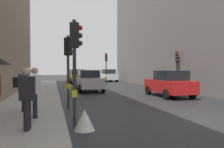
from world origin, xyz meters
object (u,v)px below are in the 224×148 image
Objects in this scene: traffic_light_mid_street at (177,63)px; car_silver_hatchback at (89,81)px; traffic_light_far_median at (106,63)px; pedestrian_with_black_backpack at (34,89)px; car_green_estate at (75,75)px; car_red_sedan at (169,84)px; pedestrian_in_dark_coat at (27,96)px; car_white_compact at (108,75)px; warning_sign_triangle at (84,120)px; traffic_light_near_right at (69,58)px; traffic_light_near_left at (75,52)px; car_yellow_taxi at (78,76)px; pedestrian_with_grey_backpack at (23,87)px.

traffic_light_mid_street is 7.36m from car_silver_hatchback.
traffic_light_far_median reaches higher than pedestrian_with_black_backpack.
car_green_estate is 16.65m from car_silver_hatchback.
car_silver_hatchback is 1.00× the size of car_red_sedan.
pedestrian_in_dark_coat is at bearing -109.30° from traffic_light_far_median.
car_green_estate and car_white_compact have the same top height.
traffic_light_far_median is at bearing -74.42° from car_green_estate.
warning_sign_triangle is at bearing -132.15° from traffic_light_mid_street.
car_silver_hatchback is at bearing 74.72° from traffic_light_near_right.
pedestrian_with_black_backpack is at bearing -141.63° from traffic_light_mid_street.
traffic_light_near_left is at bearing -138.13° from car_red_sedan.
car_red_sedan reaches higher than warning_sign_triangle.
traffic_light_near_left is at bearing 103.00° from warning_sign_triangle.
traffic_light_near_left reaches higher than car_yellow_taxi.
warning_sign_triangle is (-6.86, -25.52, -0.55)m from car_white_compact.
traffic_light_near_right reaches higher than pedestrian_with_grey_backpack.
traffic_light_near_right is 15.85m from traffic_light_far_median.
warning_sign_triangle is at bearing -105.04° from car_white_compact.
car_green_estate is 2.43× the size of pedestrian_in_dark_coat.
pedestrian_with_grey_backpack is at bearing -102.18° from car_yellow_taxi.
traffic_light_mid_street is (9.01, 8.89, -0.14)m from traffic_light_near_left.
traffic_light_near_left is 0.84× the size of car_red_sedan.
car_yellow_taxi is 2.40× the size of pedestrian_with_grey_backpack.
traffic_light_near_left reaches higher than traffic_light_near_right.
pedestrian_with_grey_backpack is at bearing -154.98° from car_red_sedan.
car_white_compact is (0.21, 18.53, 0.00)m from car_red_sedan.
car_white_compact is 24.33m from pedestrian_with_grey_backpack.
pedestrian_with_black_backpack is at bearing -69.70° from pedestrian_with_grey_backpack.
car_silver_hatchback is (-6.82, 2.37, -1.42)m from traffic_light_mid_street.
car_green_estate is 2.43× the size of pedestrian_with_grey_backpack.
traffic_light_far_median is (5.29, 14.94, 0.18)m from traffic_light_near_right.
pedestrian_in_dark_coat is (-1.43, -1.01, -1.31)m from traffic_light_near_left.
car_silver_hatchback is at bearing 78.99° from traffic_light_near_left.
pedestrian_with_black_backpack and pedestrian_in_dark_coat have the same top height.
traffic_light_far_median reaches higher than car_red_sedan.
car_green_estate is 5.53m from car_white_compact.
traffic_light_near_left is 2.19m from pedestrian_in_dark_coat.
pedestrian_with_black_backpack is at bearing 154.88° from traffic_light_near_left.
traffic_light_near_right is at bearing 61.68° from pedestrian_with_black_backpack.
warning_sign_triangle is at bearing -54.03° from pedestrian_with_grey_backpack.
pedestrian_in_dark_coat is (-8.28, -7.15, 0.25)m from car_red_sedan.
traffic_light_mid_street is at bearing -63.58° from car_yellow_taxi.
traffic_light_near_right is at bearing -105.28° from car_silver_hatchback.
car_white_compact is at bearing 70.07° from car_silver_hatchback.
car_yellow_taxi is at bearing -91.38° from car_green_estate.
car_white_compact is at bearing 89.36° from car_red_sedan.
traffic_light_far_median reaches higher than pedestrian_with_grey_backpack.
pedestrian_with_grey_backpack is 3.68m from warning_sign_triangle.
traffic_light_mid_street is 1.88× the size of pedestrian_in_dark_coat.
pedestrian_with_grey_backpack is at bearing -114.05° from traffic_light_far_median.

